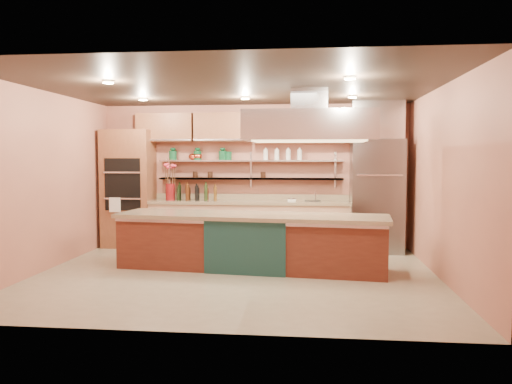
# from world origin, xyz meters

# --- Properties ---
(floor) EXTENTS (6.00, 5.00, 0.02)m
(floor) POSITION_xyz_m (0.00, 0.00, -0.01)
(floor) COLOR gray
(floor) RESTS_ON ground
(ceiling) EXTENTS (6.00, 5.00, 0.02)m
(ceiling) POSITION_xyz_m (0.00, 0.00, 2.80)
(ceiling) COLOR black
(ceiling) RESTS_ON wall_back
(wall_back) EXTENTS (6.00, 0.04, 2.80)m
(wall_back) POSITION_xyz_m (0.00, 2.50, 1.40)
(wall_back) COLOR #AD6852
(wall_back) RESTS_ON floor
(wall_front) EXTENTS (6.00, 0.04, 2.80)m
(wall_front) POSITION_xyz_m (0.00, -2.50, 1.40)
(wall_front) COLOR #AD6852
(wall_front) RESTS_ON floor
(wall_left) EXTENTS (0.04, 5.00, 2.80)m
(wall_left) POSITION_xyz_m (-3.00, 0.00, 1.40)
(wall_left) COLOR #AD6852
(wall_left) RESTS_ON floor
(wall_right) EXTENTS (0.04, 5.00, 2.80)m
(wall_right) POSITION_xyz_m (3.00, 0.00, 1.40)
(wall_right) COLOR #AD6852
(wall_right) RESTS_ON floor
(oven_stack) EXTENTS (0.95, 0.64, 2.30)m
(oven_stack) POSITION_xyz_m (-2.45, 2.18, 1.15)
(oven_stack) COLOR brown
(oven_stack) RESTS_ON floor
(refrigerator) EXTENTS (0.95, 0.72, 2.10)m
(refrigerator) POSITION_xyz_m (2.35, 2.14, 1.05)
(refrigerator) COLOR slate
(refrigerator) RESTS_ON floor
(back_counter) EXTENTS (3.84, 0.64, 0.93)m
(back_counter) POSITION_xyz_m (-0.05, 2.20, 0.47)
(back_counter) COLOR tan
(back_counter) RESTS_ON floor
(wall_shelf_lower) EXTENTS (3.60, 0.26, 0.03)m
(wall_shelf_lower) POSITION_xyz_m (-0.05, 2.37, 1.35)
(wall_shelf_lower) COLOR silver
(wall_shelf_lower) RESTS_ON wall_back
(wall_shelf_upper) EXTENTS (3.60, 0.26, 0.03)m
(wall_shelf_upper) POSITION_xyz_m (-0.05, 2.37, 1.70)
(wall_shelf_upper) COLOR silver
(wall_shelf_upper) RESTS_ON wall_back
(upper_cabinets) EXTENTS (4.60, 0.36, 0.55)m
(upper_cabinets) POSITION_xyz_m (0.00, 2.32, 2.35)
(upper_cabinets) COLOR brown
(upper_cabinets) RESTS_ON wall_back
(range_hood) EXTENTS (2.00, 1.00, 0.45)m
(range_hood) POSITION_xyz_m (1.09, 0.44, 2.25)
(range_hood) COLOR silver
(range_hood) RESTS_ON ceiling
(ceiling_downlights) EXTENTS (4.00, 2.80, 0.02)m
(ceiling_downlights) POSITION_xyz_m (0.00, 0.20, 2.77)
(ceiling_downlights) COLOR #FFE5A5
(ceiling_downlights) RESTS_ON ceiling
(island) EXTENTS (4.25, 1.35, 0.87)m
(island) POSITION_xyz_m (0.19, 0.44, 0.44)
(island) COLOR #5E271B
(island) RESTS_ON floor
(flower_vase) EXTENTS (0.20, 0.20, 0.32)m
(flower_vase) POSITION_xyz_m (-1.60, 2.15, 1.09)
(flower_vase) COLOR maroon
(flower_vase) RESTS_ON back_counter
(oil_bottle_cluster) EXTENTS (0.85, 0.25, 0.27)m
(oil_bottle_cluster) POSITION_xyz_m (-1.06, 2.15, 1.07)
(oil_bottle_cluster) COLOR black
(oil_bottle_cluster) RESTS_ON back_counter
(kitchen_scale) EXTENTS (0.18, 0.16, 0.09)m
(kitchen_scale) POSITION_xyz_m (0.77, 2.15, 0.97)
(kitchen_scale) COLOR silver
(kitchen_scale) RESTS_ON back_counter
(bar_faucet) EXTENTS (0.03, 0.03, 0.20)m
(bar_faucet) POSITION_xyz_m (1.22, 2.25, 1.03)
(bar_faucet) COLOR silver
(bar_faucet) RESTS_ON back_counter
(copper_kettle) EXTENTS (0.21, 0.21, 0.13)m
(copper_kettle) POSITION_xyz_m (-1.20, 2.37, 1.78)
(copper_kettle) COLOR #BE482C
(copper_kettle) RESTS_ON wall_shelf_upper
(green_canister) EXTENTS (0.14, 0.14, 0.16)m
(green_canister) POSITION_xyz_m (-0.49, 2.37, 1.80)
(green_canister) COLOR #0E4223
(green_canister) RESTS_ON wall_shelf_upper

